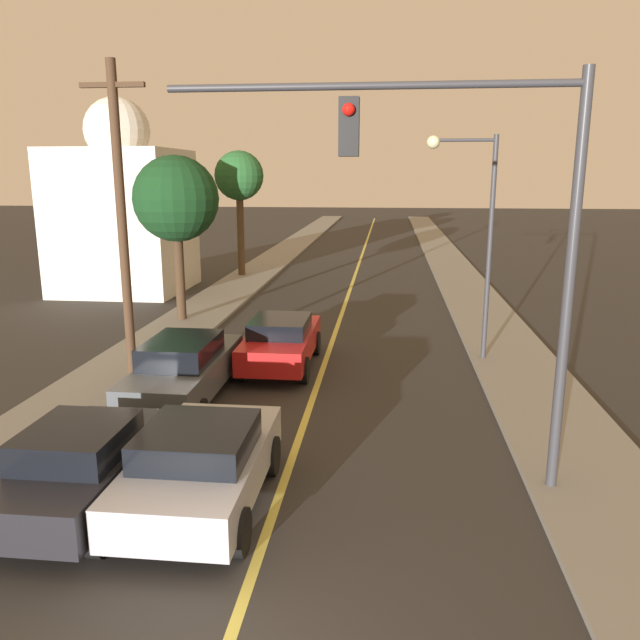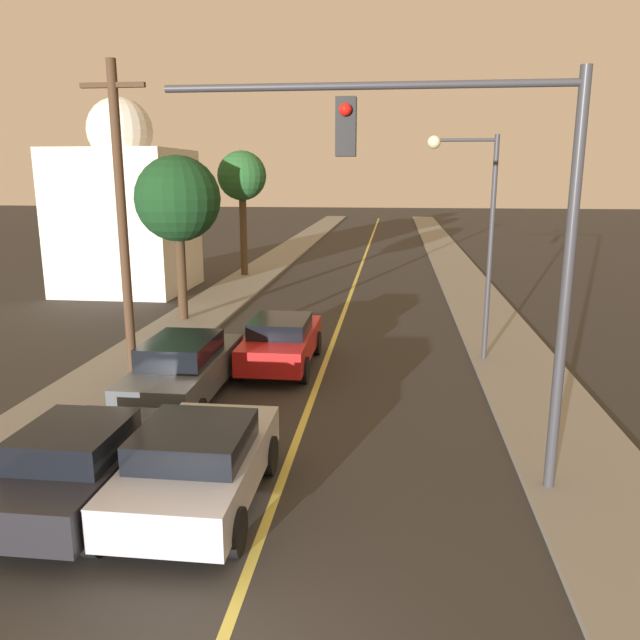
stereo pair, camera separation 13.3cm
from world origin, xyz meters
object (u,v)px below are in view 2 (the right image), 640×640
object	(u,v)px
domed_building_left	(126,211)
car_near_lane_front	(198,463)
traffic_signal_mast	(473,209)
tree_left_far	(178,200)
car_outer_lane_second	(184,369)
tree_left_near	(242,178)
utility_pole_left	(122,221)
streetlamp_right	(474,215)
car_near_lane_second	(282,341)
car_outer_lane_front	(80,464)

from	to	relation	value
domed_building_left	car_near_lane_front	bearing A→B (deg)	-63.88
traffic_signal_mast	tree_left_far	size ratio (longest dim) A/B	1.15
car_outer_lane_second	tree_left_near	world-z (taller)	tree_left_near
traffic_signal_mast	utility_pole_left	world-z (taller)	utility_pole_left
car_outer_lane_second	streetlamp_right	size ratio (longest dim) A/B	0.78
car_near_lane_second	car_outer_lane_second	bearing A→B (deg)	-122.98
car_near_lane_second	tree_left_far	world-z (taller)	tree_left_far
traffic_signal_mast	domed_building_left	xyz separation A→B (m)	(-13.62, 17.79, -1.13)
car_near_lane_front	car_outer_lane_front	size ratio (longest dim) A/B	1.04
car_near_lane_second	streetlamp_right	bearing A→B (deg)	12.83
car_near_lane_second	car_outer_lane_front	size ratio (longest dim) A/B	1.13
car_near_lane_second	tree_left_far	size ratio (longest dim) A/B	0.74
traffic_signal_mast	utility_pole_left	bearing A→B (deg)	149.11
car_near_lane_second	car_outer_lane_second	xyz separation A→B (m)	(-1.87, -2.89, 0.01)
tree_left_far	streetlamp_right	bearing A→B (deg)	-21.64
traffic_signal_mast	car_outer_lane_front	bearing A→B (deg)	-166.71
car_outer_lane_front	traffic_signal_mast	distance (m)	7.53
streetlamp_right	tree_left_near	distance (m)	17.72
car_near_lane_second	traffic_signal_mast	bearing A→B (deg)	-56.66
utility_pole_left	car_near_lane_second	bearing A→B (deg)	25.96
car_outer_lane_front	car_outer_lane_second	world-z (taller)	car_outer_lane_second
domed_building_left	utility_pole_left	bearing A→B (deg)	-66.58
car_near_lane_front	streetlamp_right	xyz separation A→B (m)	(5.31, 8.95, 3.47)
tree_left_far	domed_building_left	world-z (taller)	domed_building_left
car_outer_lane_front	car_near_lane_second	bearing A→B (deg)	76.85
car_near_lane_second	domed_building_left	xyz separation A→B (m)	(-9.30, 11.23, 2.92)
utility_pole_left	tree_left_far	bearing A→B (deg)	98.03
car_near_lane_front	domed_building_left	xyz separation A→B (m)	(-9.30, 18.97, 2.92)
tree_left_near	tree_left_far	xyz separation A→B (m)	(0.19, -10.55, -0.72)
car_near_lane_second	car_outer_lane_front	distance (m)	8.23
streetlamp_right	car_outer_lane_second	bearing A→B (deg)	-150.31
car_outer_lane_front	car_near_lane_front	bearing A→B (deg)	8.45
traffic_signal_mast	tree_left_near	size ratio (longest dim) A/B	1.06
car_near_lane_front	car_near_lane_second	distance (m)	7.74
car_near_lane_front	car_near_lane_second	world-z (taller)	car_near_lane_front
car_near_lane_front	traffic_signal_mast	bearing A→B (deg)	15.34
car_near_lane_front	tree_left_far	xyz separation A→B (m)	(-4.64, 12.89, 3.70)
car_near_lane_front	car_outer_lane_second	distance (m)	5.20
streetlamp_right	domed_building_left	xyz separation A→B (m)	(-14.61, 10.03, -0.55)
car_outer_lane_second	domed_building_left	distance (m)	16.22
domed_building_left	traffic_signal_mast	bearing A→B (deg)	-52.57
tree_left_near	utility_pole_left	bearing A→B (deg)	-86.17
car_outer_lane_front	traffic_signal_mast	xyz separation A→B (m)	(6.18, 1.46, 4.05)
utility_pole_left	car_outer_lane_front	bearing A→B (deg)	-73.96
car_outer_lane_second	domed_building_left	xyz separation A→B (m)	(-7.43, 14.12, 2.91)
car_near_lane_second	tree_left_near	world-z (taller)	tree_left_near
tree_left_far	domed_building_left	distance (m)	7.70
tree_left_far	tree_left_near	bearing A→B (deg)	91.04
utility_pole_left	tree_left_near	size ratio (longest dim) A/B	1.23
car_near_lane_front	car_near_lane_second	xyz separation A→B (m)	(0.00, 7.74, 0.00)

